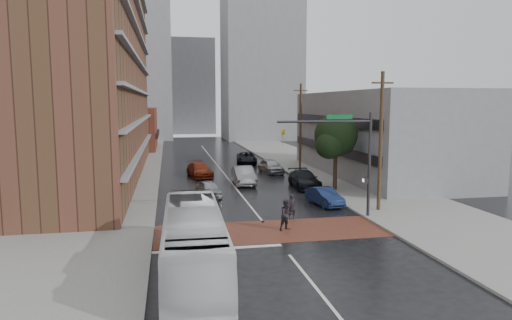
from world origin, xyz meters
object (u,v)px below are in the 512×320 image
pedestrian_a (292,207)px  car_travel_b (243,176)px  car_travel_c (200,170)px  car_parked_far (271,166)px  pedestrian_b (287,215)px  suv_travel (247,158)px  car_parked_mid (304,179)px  transit_bus (194,241)px  car_travel_a (209,189)px  car_parked_near (324,197)px

pedestrian_a → car_travel_b: size_ratio=0.33×
car_travel_c → car_parked_far: car_parked_far is taller
car_travel_c → car_parked_far: 8.08m
pedestrian_b → suv_travel: bearing=65.7°
pedestrian_b → car_parked_mid: size_ratio=0.35×
transit_bus → suv_travel: bearing=78.1°
transit_bus → pedestrian_b: bearing=47.9°
pedestrian_a → car_travel_a: 9.90m
car_travel_c → car_travel_a: bearing=-99.4°
pedestrian_b → car_travel_c: (-3.85, 21.69, -0.20)m
car_travel_b → car_parked_near: bearing=-64.9°
transit_bus → car_parked_far: (10.19, 29.16, -0.78)m
car_travel_b → car_travel_c: size_ratio=1.01×
pedestrian_a → car_travel_c: 19.85m
transit_bus → car_travel_b: transit_bus is taller
car_travel_c → car_parked_near: (8.47, -15.52, -0.08)m
pedestrian_a → car_parked_near: size_ratio=0.42×
pedestrian_a → car_parked_near: bearing=32.3°
car_travel_b → pedestrian_a: bearing=-85.2°
car_parked_far → car_travel_a: bearing=-132.8°
car_parked_far → car_travel_c: bearing=179.3°
pedestrian_b → car_travel_c: size_ratio=0.37×
pedestrian_b → car_parked_far: (4.15, 22.82, -0.16)m
transit_bus → car_parked_mid: transit_bus is taller
pedestrian_b → car_parked_far: pedestrian_b is taller
pedestrian_b → car_travel_b: size_ratio=0.36×
pedestrian_b → car_travel_c: 22.03m
transit_bus → car_travel_a: 17.59m
suv_travel → car_parked_near: bearing=-78.8°
car_travel_a → car_parked_mid: (9.06, 2.45, 0.12)m
pedestrian_b → car_travel_b: 16.26m
suv_travel → pedestrian_b: bearing=-88.1°
pedestrian_a → suv_travel: 28.93m
transit_bus → car_parked_mid: bearing=61.8°
car_travel_c → car_parked_mid: 12.23m
car_parked_near → pedestrian_b: bearing=-135.9°
car_travel_c → suv_travel: car_travel_c is taller
car_travel_b → car_parked_far: size_ratio=1.14×
car_travel_b → car_parked_far: bearing=58.0°
car_parked_near → car_parked_mid: (0.63, 7.36, 0.10)m
car_travel_b → suv_travel: size_ratio=0.97×
car_parked_mid → pedestrian_a: bearing=-109.4°
car_parked_mid → car_parked_far: 9.35m
pedestrian_a → car_travel_c: pedestrian_a is taller
transit_bus → car_parked_near: 16.46m
transit_bus → car_parked_mid: size_ratio=2.09×
pedestrian_b → suv_travel: 31.45m
suv_travel → car_parked_far: size_ratio=1.17×
pedestrian_a → car_parked_mid: bearing=55.4°
suv_travel → transit_bus: bearing=-96.1°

